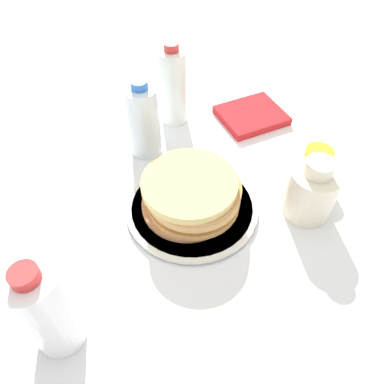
{
  "coord_description": "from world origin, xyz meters",
  "views": [
    {
      "loc": [
        -0.3,
        -0.37,
        0.61
      ],
      "look_at": [
        -0.0,
        0.02,
        0.05
      ],
      "focal_mm": 35.0,
      "sensor_mm": 36.0,
      "label": 1
    }
  ],
  "objects_px": {
    "water_bottle_far": "(173,87)",
    "water_bottle_near": "(47,310)",
    "cream_jug": "(311,191)",
    "water_bottle_mid": "(144,121)",
    "pancake_stack": "(191,194)",
    "juice_glass": "(316,164)",
    "plate": "(192,207)"
  },
  "relations": [
    {
      "from": "cream_jug",
      "to": "water_bottle_mid",
      "type": "bearing_deg",
      "value": 113.72
    },
    {
      "from": "cream_jug",
      "to": "water_bottle_far",
      "type": "height_order",
      "value": "water_bottle_far"
    },
    {
      "from": "plate",
      "to": "pancake_stack",
      "type": "height_order",
      "value": "pancake_stack"
    },
    {
      "from": "water_bottle_near",
      "to": "water_bottle_far",
      "type": "xyz_separation_m",
      "value": [
        0.48,
        0.35,
        0.0
      ]
    },
    {
      "from": "juice_glass",
      "to": "cream_jug",
      "type": "relative_size",
      "value": 0.55
    },
    {
      "from": "cream_jug",
      "to": "water_bottle_far",
      "type": "xyz_separation_m",
      "value": [
        -0.03,
        0.42,
        0.04
      ]
    },
    {
      "from": "cream_jug",
      "to": "water_bottle_mid",
      "type": "relative_size",
      "value": 0.74
    },
    {
      "from": "plate",
      "to": "water_bottle_far",
      "type": "relative_size",
      "value": 1.31
    },
    {
      "from": "pancake_stack",
      "to": "water_bottle_far",
      "type": "bearing_deg",
      "value": 60.66
    },
    {
      "from": "pancake_stack",
      "to": "water_bottle_near",
      "type": "xyz_separation_m",
      "value": [
        -0.32,
        -0.08,
        0.04
      ]
    },
    {
      "from": "plate",
      "to": "water_bottle_near",
      "type": "xyz_separation_m",
      "value": [
        -0.33,
        -0.08,
        0.09
      ]
    },
    {
      "from": "pancake_stack",
      "to": "water_bottle_far",
      "type": "relative_size",
      "value": 0.97
    },
    {
      "from": "plate",
      "to": "juice_glass",
      "type": "height_order",
      "value": "juice_glass"
    },
    {
      "from": "cream_jug",
      "to": "water_bottle_near",
      "type": "bearing_deg",
      "value": 172.72
    },
    {
      "from": "juice_glass",
      "to": "water_bottle_far",
      "type": "xyz_separation_m",
      "value": [
        -0.12,
        0.36,
        0.06
      ]
    },
    {
      "from": "juice_glass",
      "to": "water_bottle_near",
      "type": "relative_size",
      "value": 0.39
    },
    {
      "from": "water_bottle_mid",
      "to": "water_bottle_near",
      "type": "bearing_deg",
      "value": -140.17
    },
    {
      "from": "pancake_stack",
      "to": "water_bottle_far",
      "type": "distance_m",
      "value": 0.32
    },
    {
      "from": "water_bottle_far",
      "to": "water_bottle_near",
      "type": "bearing_deg",
      "value": -143.52
    },
    {
      "from": "cream_jug",
      "to": "plate",
      "type": "bearing_deg",
      "value": 141.59
    },
    {
      "from": "water_bottle_near",
      "to": "water_bottle_far",
      "type": "relative_size",
      "value": 0.96
    },
    {
      "from": "water_bottle_near",
      "to": "plate",
      "type": "bearing_deg",
      "value": 13.94
    },
    {
      "from": "pancake_stack",
      "to": "cream_jug",
      "type": "distance_m",
      "value": 0.24
    },
    {
      "from": "cream_jug",
      "to": "water_bottle_near",
      "type": "height_order",
      "value": "water_bottle_near"
    },
    {
      "from": "water_bottle_near",
      "to": "juice_glass",
      "type": "bearing_deg",
      "value": -0.87
    },
    {
      "from": "juice_glass",
      "to": "cream_jug",
      "type": "bearing_deg",
      "value": -147.59
    },
    {
      "from": "water_bottle_mid",
      "to": "plate",
      "type": "bearing_deg",
      "value": -97.1
    },
    {
      "from": "cream_jug",
      "to": "water_bottle_near",
      "type": "relative_size",
      "value": 0.7
    },
    {
      "from": "pancake_stack",
      "to": "plate",
      "type": "bearing_deg",
      "value": 28.33
    },
    {
      "from": "water_bottle_mid",
      "to": "water_bottle_far",
      "type": "height_order",
      "value": "water_bottle_far"
    },
    {
      "from": "water_bottle_mid",
      "to": "water_bottle_far",
      "type": "relative_size",
      "value": 0.91
    },
    {
      "from": "plate",
      "to": "juice_glass",
      "type": "relative_size",
      "value": 3.53
    }
  ]
}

